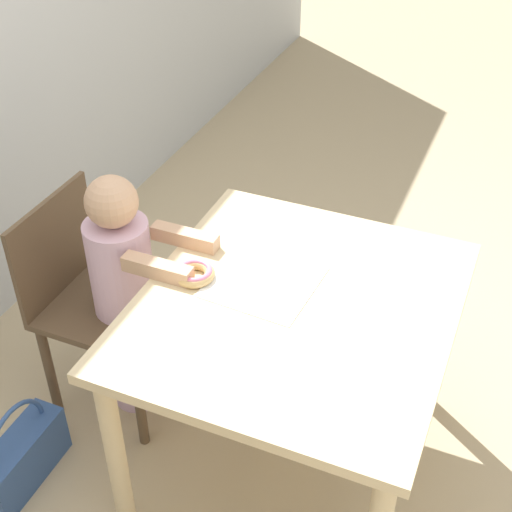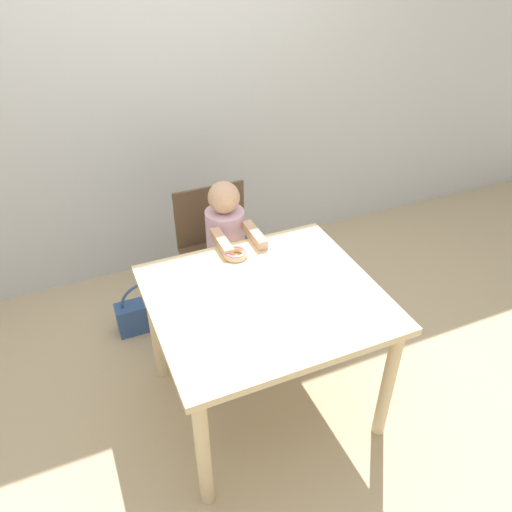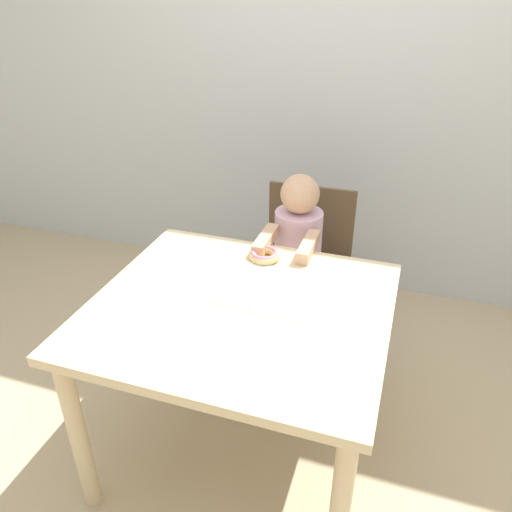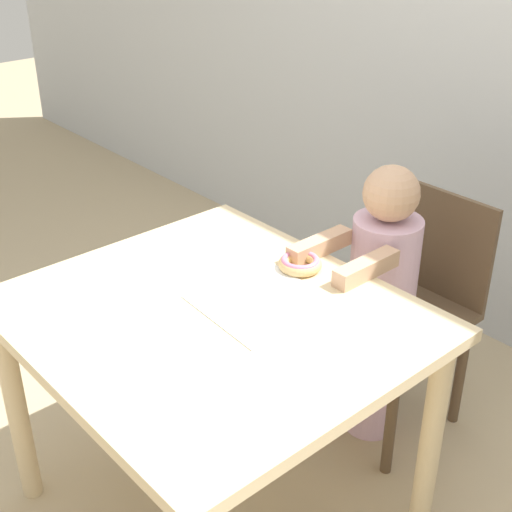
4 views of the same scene
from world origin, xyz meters
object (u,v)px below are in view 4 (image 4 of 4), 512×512
object	(u,v)px
chair	(402,305)
handbag	(307,324)
donut	(300,263)
child_figure	(379,304)

from	to	relation	value
chair	handbag	xyz separation A→B (m)	(-0.47, 0.04, -0.33)
donut	handbag	size ratio (longest dim) A/B	0.35
child_figure	handbag	distance (m)	0.63
handbag	chair	bearing A→B (deg)	-5.25
chair	handbag	size ratio (longest dim) A/B	2.32
child_figure	handbag	bearing A→B (deg)	160.75
donut	chair	bearing A→B (deg)	82.08
donut	handbag	bearing A→B (deg)	131.35
chair	donut	size ratio (longest dim) A/B	6.56
chair	child_figure	distance (m)	0.13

